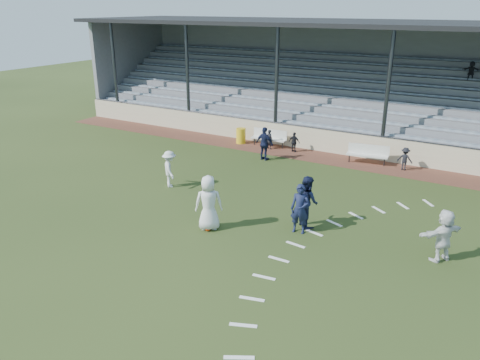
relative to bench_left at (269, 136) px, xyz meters
name	(u,v)px	position (x,y,z in m)	size (l,w,h in m)	color
ground	(203,238)	(3.01, -10.95, -0.58)	(90.00, 90.00, 0.00)	#2D3D19
cinder_track	(317,156)	(3.01, -0.45, -0.57)	(34.00, 2.00, 0.02)	#572E22
retaining_wall	(325,141)	(3.01, 0.60, 0.02)	(34.00, 0.18, 1.20)	beige
bench_left	(269,136)	(0.00, 0.00, 0.00)	(2.02, 0.54, 0.95)	silver
bench_right	(368,152)	(5.60, -0.26, 0.00)	(2.04, 0.75, 0.95)	silver
trash_bin	(241,136)	(-1.67, -0.28, -0.13)	(0.54, 0.54, 0.86)	yellow
football	(208,228)	(2.85, -10.43, -0.48)	(0.21, 0.21, 0.21)	red
player_white_lead	(209,203)	(2.79, -10.24, 0.41)	(0.97, 0.63, 1.98)	white
player_navy_lead	(300,209)	(5.65, -8.90, 0.30)	(0.65, 0.42, 1.77)	#161C3C
player_navy_mid	(307,201)	(5.64, -8.25, 0.35)	(0.91, 0.71, 1.87)	#161C3C
player_white_wing	(170,169)	(-0.95, -7.68, 0.22)	(1.04, 0.60, 1.61)	white
player_navy_wing	(265,144)	(0.88, -2.29, 0.27)	(1.00, 0.42, 1.71)	#161C3C
player_white_back	(444,236)	(10.21, -8.45, 0.26)	(1.57, 0.50, 1.70)	white
sub_left_near	(270,139)	(0.24, -0.45, -0.03)	(0.39, 0.26, 1.07)	black
sub_left_far	(294,142)	(1.64, -0.29, -0.03)	(0.63, 0.26, 1.07)	black
sub_right	(405,159)	(7.40, -0.35, -0.01)	(0.71, 0.41, 1.10)	black
grandstand	(354,97)	(3.01, 5.31, 1.62)	(34.60, 9.00, 6.61)	gray
penalty_arc	(317,270)	(7.13, -10.95, -0.58)	(3.89, 14.63, 0.01)	white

